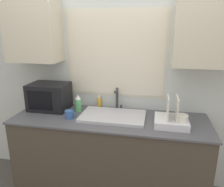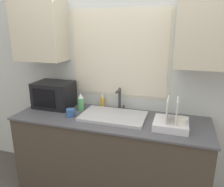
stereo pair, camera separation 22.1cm
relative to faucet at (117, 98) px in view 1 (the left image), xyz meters
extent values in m
cube|color=#42382D|center=(-0.04, -0.24, -0.63)|extent=(2.04, 0.66, 0.92)
cube|color=#4C4C51|center=(-0.04, -0.24, -0.16)|extent=(2.07, 0.69, 0.02)
cube|color=silver|center=(-0.04, 0.12, 0.21)|extent=(6.00, 0.06, 2.60)
cube|color=beige|center=(-0.04, 0.09, 0.48)|extent=(1.16, 0.01, 0.99)
cube|color=beige|center=(-0.04, 0.09, 0.48)|extent=(1.10, 0.01, 0.93)
cube|color=beige|center=(-0.93, -0.07, 0.74)|extent=(0.57, 0.32, 0.67)
cube|color=beige|center=(0.86, -0.07, 0.74)|extent=(0.57, 0.32, 0.67)
cube|color=#B2B2B7|center=(0.00, -0.23, -0.13)|extent=(0.68, 0.43, 0.03)
cylinder|color=#333338|center=(0.00, 0.02, -0.02)|extent=(0.03, 0.03, 0.26)
cylinder|color=#333338|center=(0.00, -0.05, 0.10)|extent=(0.03, 0.13, 0.03)
cylinder|color=#333338|center=(0.05, 0.02, -0.12)|extent=(0.02, 0.02, 0.06)
cube|color=black|center=(-0.78, -0.12, 0.00)|extent=(0.44, 0.33, 0.31)
cube|color=black|center=(-0.81, -0.28, 0.00)|extent=(0.29, 0.01, 0.21)
cube|color=silver|center=(0.59, -0.30, -0.11)|extent=(0.32, 0.31, 0.07)
cube|color=silver|center=(0.55, -0.30, 0.03)|extent=(0.01, 0.22, 0.22)
cube|color=silver|center=(0.64, -0.30, 0.03)|extent=(0.01, 0.22, 0.22)
cylinder|color=silver|center=(0.68, -0.35, -0.05)|extent=(0.12, 0.12, 0.06)
cylinder|color=#59B266|center=(-0.43, -0.13, -0.08)|extent=(0.07, 0.07, 0.15)
cone|color=silver|center=(-0.43, -0.13, 0.02)|extent=(0.06, 0.06, 0.05)
cylinder|color=gold|center=(-0.23, 0.05, -0.09)|extent=(0.05, 0.05, 0.12)
cylinder|color=white|center=(-0.23, 0.05, -0.02)|extent=(0.03, 0.03, 0.03)
cylinder|color=#335999|center=(-0.45, -0.34, -0.11)|extent=(0.09, 0.09, 0.08)
torus|color=#335999|center=(-0.40, -0.34, -0.10)|extent=(0.05, 0.01, 0.05)
camera|label=1|loc=(0.42, -2.35, 0.76)|focal=35.00mm
camera|label=2|loc=(0.63, -2.30, 0.76)|focal=35.00mm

